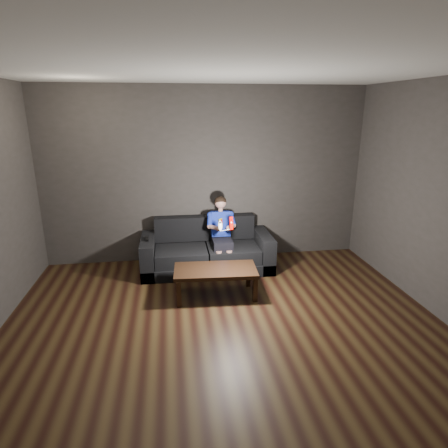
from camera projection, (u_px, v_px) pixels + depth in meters
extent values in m
plane|color=black|center=(231.00, 348.00, 3.84)|extent=(5.00, 5.00, 0.00)
cube|color=#383532|center=(206.00, 176.00, 5.81)|extent=(5.00, 0.04, 2.70)
cube|color=silver|center=(233.00, 63.00, 3.04)|extent=(5.00, 5.00, 0.02)
cube|color=black|center=(207.00, 264.00, 5.71)|extent=(1.94, 0.84, 0.17)
cube|color=black|center=(181.00, 256.00, 5.52)|extent=(0.76, 0.59, 0.20)
cube|color=black|center=(233.00, 253.00, 5.63)|extent=(0.76, 0.59, 0.20)
cube|color=black|center=(205.00, 228.00, 5.88)|extent=(1.55, 0.19, 0.38)
cube|color=black|center=(148.00, 256.00, 5.54)|extent=(0.19, 0.84, 0.53)
cube|color=black|center=(263.00, 250.00, 5.78)|extent=(0.19, 0.84, 0.53)
cube|color=black|center=(222.00, 244.00, 5.54)|extent=(0.28, 0.36, 0.13)
cube|color=#0D039E|center=(221.00, 224.00, 5.64)|extent=(0.28, 0.20, 0.39)
cube|color=yellow|center=(221.00, 221.00, 5.55)|extent=(0.09, 0.09, 0.09)
cube|color=red|center=(221.00, 222.00, 5.54)|extent=(0.06, 0.06, 0.06)
cylinder|color=tan|center=(221.00, 210.00, 5.58)|extent=(0.07, 0.07, 0.06)
sphere|color=tan|center=(220.00, 203.00, 5.54)|extent=(0.17, 0.17, 0.17)
ellipsoid|color=black|center=(220.00, 201.00, 5.55)|extent=(0.18, 0.18, 0.15)
cylinder|color=#0D039E|center=(209.00, 221.00, 5.54)|extent=(0.08, 0.21, 0.18)
cylinder|color=#0D039E|center=(233.00, 220.00, 5.58)|extent=(0.08, 0.21, 0.18)
cylinder|color=tan|center=(214.00, 226.00, 5.41)|extent=(0.13, 0.22, 0.10)
cylinder|color=tan|center=(231.00, 226.00, 5.45)|extent=(0.13, 0.22, 0.10)
sphere|color=tan|center=(218.00, 229.00, 5.34)|extent=(0.08, 0.08, 0.08)
sphere|color=tan|center=(229.00, 228.00, 5.36)|extent=(0.08, 0.08, 0.08)
cylinder|color=tan|center=(219.00, 262.00, 5.41)|extent=(0.08, 0.08, 0.32)
cylinder|color=tan|center=(229.00, 261.00, 5.43)|extent=(0.08, 0.08, 0.32)
cube|color=#E60700|center=(231.00, 223.00, 5.13)|extent=(0.05, 0.07, 0.18)
cube|color=maroon|center=(231.00, 220.00, 5.09)|extent=(0.03, 0.01, 0.03)
cylinder|color=white|center=(231.00, 224.00, 5.11)|extent=(0.02, 0.01, 0.02)
ellipsoid|color=white|center=(220.00, 226.00, 5.12)|extent=(0.06, 0.09, 0.15)
cylinder|color=black|center=(221.00, 223.00, 5.07)|extent=(0.03, 0.01, 0.03)
cube|color=black|center=(147.00, 239.00, 5.42)|extent=(0.05, 0.17, 0.03)
cube|color=black|center=(147.00, 236.00, 5.46)|extent=(0.02, 0.02, 0.00)
cube|color=black|center=(215.00, 270.00, 4.80)|extent=(1.08, 0.58, 0.05)
cube|color=black|center=(179.00, 294.00, 4.59)|extent=(0.06, 0.06, 0.34)
cube|color=black|center=(255.00, 289.00, 4.72)|extent=(0.06, 0.06, 0.34)
cube|color=black|center=(178.00, 279.00, 5.00)|extent=(0.06, 0.06, 0.34)
cube|color=black|center=(248.00, 275.00, 5.13)|extent=(0.06, 0.06, 0.34)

